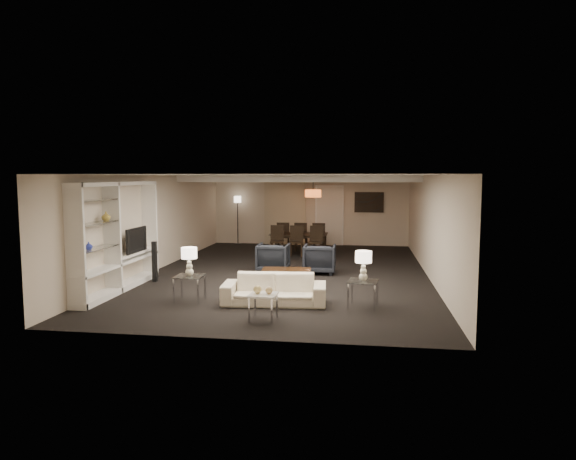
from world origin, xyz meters
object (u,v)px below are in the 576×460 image
(floor_speaker, at_px, (155,262))
(chair_nl, at_px, (277,241))
(television, at_px, (132,240))
(chair_fl, at_px, (283,236))
(armchair_left, at_px, (273,258))
(chair_fm, at_px, (301,236))
(sofa, at_px, (274,289))
(vase_amber, at_px, (106,216))
(side_table_right, at_px, (363,294))
(chair_fr, at_px, (319,237))
(side_table_left, at_px, (190,288))
(armchair_right, at_px, (320,259))
(dining_table, at_px, (299,244))
(chair_nr, at_px, (316,242))
(floor_lamp, at_px, (238,220))
(vase_blue, at_px, (89,246))
(chair_nm, at_px, (296,241))
(table_lamp_right, at_px, (363,266))
(pendant_light, at_px, (313,193))
(marble_table, at_px, (263,307))
(coffee_table, at_px, (286,278))

(floor_speaker, relative_size, chair_nl, 1.01)
(television, distance_m, chair_fl, 6.48)
(armchair_left, xyz_separation_m, chair_fl, (-0.34, 3.92, 0.10))
(chair_fm, bearing_deg, chair_fl, 0.14)
(sofa, height_order, vase_amber, vase_amber)
(side_table_right, height_order, chair_fr, chair_fr)
(sofa, height_order, side_table_right, sofa)
(side_table_left, xyz_separation_m, chair_fm, (1.36, 7.22, 0.22))
(armchair_right, distance_m, dining_table, 3.41)
(chair_nl, bearing_deg, chair_nr, -6.41)
(sofa, bearing_deg, floor_speaker, 147.53)
(floor_lamp, bearing_deg, side_table_left, -82.50)
(side_table_right, distance_m, chair_fr, 7.37)
(side_table_left, bearing_deg, side_table_right, 0.00)
(side_table_right, bearing_deg, side_table_left, 180.00)
(vase_blue, bearing_deg, sofa, 8.35)
(chair_fl, bearing_deg, chair_nm, 109.99)
(table_lamp_right, xyz_separation_m, chair_fm, (-2.04, 7.22, -0.32))
(vase_amber, xyz_separation_m, dining_table, (3.18, 6.38, -1.34))
(vase_blue, distance_m, chair_nl, 6.97)
(pendant_light, bearing_deg, marble_table, -90.65)
(dining_table, xyz_separation_m, chair_nr, (0.60, -0.65, 0.15))
(sofa, distance_m, marble_table, 1.10)
(chair_nl, distance_m, chair_nm, 0.60)
(pendant_light, height_order, chair_nr, pendant_light)
(chair_nm, xyz_separation_m, chair_fr, (0.60, 1.30, 0.00))
(floor_speaker, relative_size, chair_fr, 1.01)
(armchair_left, height_order, chair_nr, chair_nr)
(dining_table, xyz_separation_m, chair_nl, (-0.60, -0.65, 0.15))
(armchair_right, bearing_deg, chair_nm, -70.91)
(dining_table, bearing_deg, armchair_right, -74.66)
(sofa, relative_size, chair_nm, 2.11)
(pendant_light, distance_m, chair_fl, 1.83)
(coffee_table, xyz_separation_m, chair_fl, (-0.94, 5.62, 0.28))
(armchair_left, height_order, table_lamp_right, table_lamp_right)
(vase_amber, relative_size, chair_nm, 0.20)
(chair_fr, bearing_deg, armchair_right, 95.89)
(chair_nl, xyz_separation_m, chair_nm, (0.60, 0.00, 0.00))
(dining_table, xyz_separation_m, chair_fl, (-0.60, 0.65, 0.15))
(table_lamp_right, relative_size, floor_lamp, 0.32)
(pendant_light, height_order, floor_speaker, pendant_light)
(sofa, xyz_separation_m, side_table_right, (1.70, 0.00, -0.04))
(sofa, relative_size, armchair_right, 2.45)
(marble_table, bearing_deg, side_table_left, 147.09)
(vase_amber, distance_m, chair_fm, 7.80)
(chair_nr, bearing_deg, floor_lamp, 144.42)
(coffee_table, bearing_deg, pendant_light, 89.01)
(chair_fl, bearing_deg, side_table_right, 105.29)
(vase_blue, relative_size, floor_lamp, 0.09)
(vase_amber, bearing_deg, side_table_left, -6.19)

